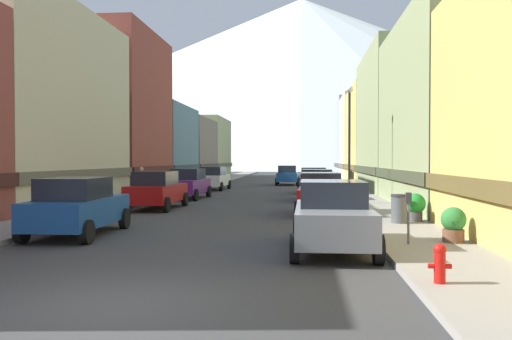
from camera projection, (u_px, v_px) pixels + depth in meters
The scene contains 30 objects.
ground_plane at pixel (109, 306), 8.33m from camera, with size 400.00×400.00×0.00m, color #393939.
sidewalk_left at pixel (191, 187), 43.74m from camera, with size 2.50×100.00×0.15m, color gray.
sidewalk_right at pixel (343, 187), 42.62m from camera, with size 2.50×100.00×0.15m, color gray.
storefront_left_2 at pixel (99, 115), 37.95m from camera, with size 8.53×10.10×11.40m.
storefront_left_3 at pixel (136, 147), 48.53m from camera, with size 9.98×10.45×7.23m.
storefront_left_4 at pixel (170, 151), 59.83m from camera, with size 9.43×11.43×6.94m.
storefront_left_5 at pixel (199, 149), 71.58m from camera, with size 7.41×12.09×7.89m.
storefront_right_1 at pixel (493, 117), 24.57m from camera, with size 9.09×12.63×8.91m.
storefront_right_2 at pixel (436, 124), 37.46m from camera, with size 10.22×13.04×9.99m.
storefront_right_3 at pixel (387, 137), 50.10m from camera, with size 7.32×11.69×9.19m.
storefront_right_4 at pixel (372, 139), 60.79m from camera, with size 7.19×9.03×9.69m.
storefront_right_5 at pixel (369, 139), 69.42m from camera, with size 8.58×8.06×10.43m.
car_left_0 at pixel (77, 206), 16.04m from camera, with size 2.17×4.45×1.78m.
car_left_1 at pixel (157, 190), 24.74m from camera, with size 2.15×4.44×1.78m.
car_left_2 at pixel (188, 183), 31.30m from camera, with size 2.25×4.48×1.78m.
car_left_3 at pixel (213, 178), 40.29m from camera, with size 2.22×4.47×1.78m.
car_right_0 at pixel (332, 216), 13.37m from camera, with size 2.08×4.41×1.78m.
car_right_1 at pixel (321, 193), 22.21m from camera, with size 2.19×4.46×1.78m.
car_right_2 at pixel (317, 185), 29.46m from camera, with size 2.06×4.40×1.78m.
car_right_3 at pixel (314, 180), 35.96m from camera, with size 2.25×4.48×1.78m.
car_driving_0 at pixel (287, 175), 48.22m from camera, with size 2.06×4.40×1.78m.
fire_hydrant_near at pixel (440, 262), 9.24m from camera, with size 0.40×0.22×0.70m.
parking_meter_near at pixel (408, 211), 13.50m from camera, with size 0.14×0.10×1.33m.
trash_bin_right at pixel (399, 209), 18.06m from camera, with size 0.59×0.59×0.98m.
potted_plant_0 at pixel (453, 224), 13.86m from camera, with size 0.65×0.65×0.92m.
potted_plant_1 at pixel (415, 206), 18.61m from camera, with size 0.73×0.73×0.98m.
pedestrian_0 at pixel (351, 181), 35.20m from camera, with size 0.36×0.36×1.56m.
pedestrian_1 at pixel (142, 183), 30.44m from camera, with size 0.36×0.36×1.74m.
streetlamp_right at pixel (349, 126), 26.31m from camera, with size 0.36×0.36×5.86m.
mountain_backdrop at pixel (302, 82), 266.20m from camera, with size 336.80×336.80×83.44m, color silver.
Camera 1 is at (3.06, -8.04, 2.32)m, focal length 37.00 mm.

